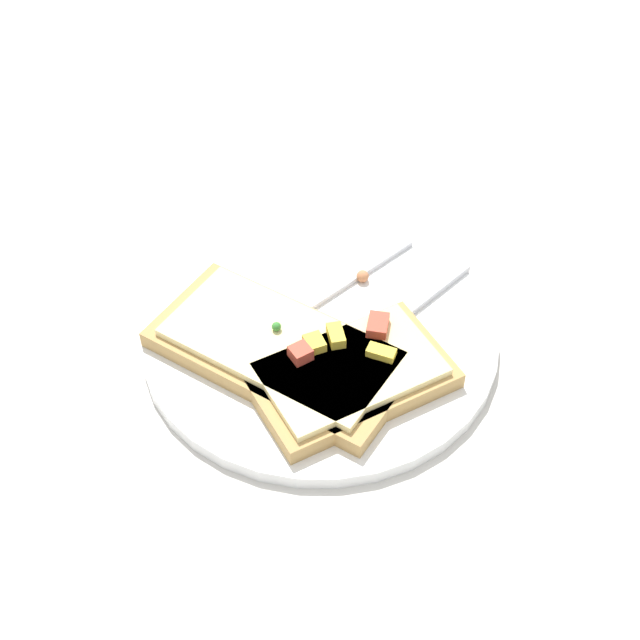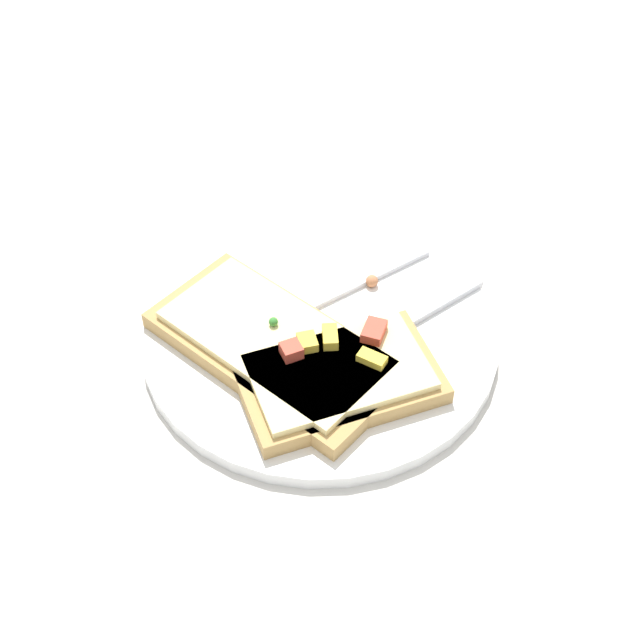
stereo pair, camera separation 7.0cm
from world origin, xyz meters
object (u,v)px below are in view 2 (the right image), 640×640
plate (320,334)px  knife (391,328)px  pizza_slice_corner (339,377)px  fork (313,303)px  pizza_slice_main (275,345)px

plate → knife: (0.05, 0.01, 0.01)m
plate → pizza_slice_corner: size_ratio=1.67×
fork → pizza_slice_corner: bearing=69.1°
fork → pizza_slice_main: pizza_slice_main is taller
plate → fork: 0.03m
fork → knife: knife is taller
plate → knife: 0.06m
plate → knife: knife is taller
fork → knife: (0.07, -0.01, 0.00)m
knife → pizza_slice_corner: (-0.03, -0.07, 0.01)m
plate → knife: bearing=13.3°
fork → pizza_slice_main: bearing=27.3°
knife → pizza_slice_main: pizza_slice_main is taller
pizza_slice_main → pizza_slice_corner: 0.06m
plate → pizza_slice_corner: (0.03, -0.05, 0.02)m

